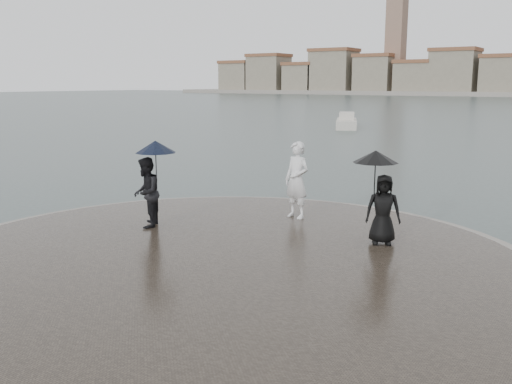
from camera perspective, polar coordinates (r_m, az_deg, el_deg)
The scene contains 6 objects.
ground at distance 8.95m, azimuth -17.83°, elevation -14.11°, with size 400.00×400.00×0.00m, color #2B3835.
kerb_ring at distance 11.21m, azimuth -3.71°, elevation -7.54°, with size 12.50×12.50×0.32m, color gray.
quay_tip at distance 11.21m, azimuth -3.71°, elevation -7.44°, with size 11.90×11.90×0.36m, color #2D261E.
statue at distance 14.20m, azimuth 4.11°, elevation 1.21°, with size 0.70×0.46×1.91m, color white.
visitor_left at distance 13.43m, azimuth -10.73°, elevation 0.98°, with size 1.20×1.07×2.04m.
visitor_right at distance 12.17m, azimuth 12.36°, elevation -0.03°, with size 1.15×0.96×1.95m.
Camera 1 is at (6.47, -4.94, 3.71)m, focal length 40.00 mm.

